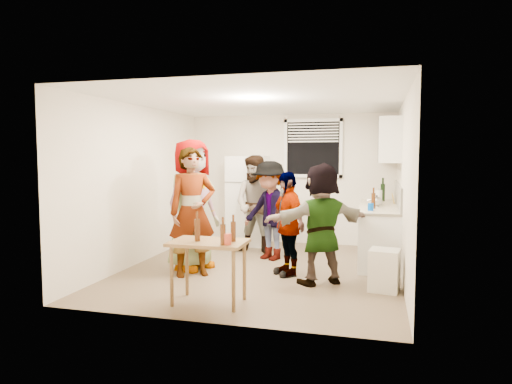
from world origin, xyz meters
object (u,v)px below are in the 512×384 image
(red_cup, at_px, (227,245))
(guest_back_right, at_px, (270,259))
(beer_bottle_counter, at_px, (373,209))
(guest_back_left, at_px, (257,253))
(refrigerator, at_px, (248,200))
(serving_table, at_px, (209,303))
(wine_bottle, at_px, (382,201))
(guest_black, at_px, (287,275))
(guest_orange, at_px, (320,283))
(blue_cup, at_px, (371,211))
(guest_stripe, at_px, (193,275))
(guest_grey, at_px, (192,268))
(beer_bottle_table, at_px, (197,241))
(trash_bin, at_px, (384,271))
(kettle, at_px, (377,206))

(red_cup, relative_size, guest_back_right, 0.08)
(beer_bottle_counter, bearing_deg, guest_back_left, 167.86)
(refrigerator, relative_size, serving_table, 1.96)
(wine_bottle, relative_size, guest_black, 0.21)
(refrigerator, height_order, guest_orange, refrigerator)
(serving_table, bearing_deg, blue_cup, 48.58)
(wine_bottle, relative_size, beer_bottle_counter, 1.29)
(serving_table, distance_m, guest_stripe, 1.27)
(refrigerator, distance_m, guest_black, 2.52)
(wine_bottle, bearing_deg, beer_bottle_counter, -97.00)
(guest_back_left, xyz_separation_m, guest_back_right, (0.32, -0.38, 0.00))
(guest_stripe, relative_size, guest_orange, 1.13)
(guest_grey, bearing_deg, beer_bottle_table, -132.84)
(red_cup, bearing_deg, guest_black, 77.43)
(blue_cup, relative_size, guest_back_left, 0.07)
(refrigerator, distance_m, wine_bottle, 2.50)
(trash_bin, distance_m, guest_grey, 2.85)
(red_cup, bearing_deg, serving_table, 151.28)
(guest_stripe, xyz_separation_m, guest_back_right, (0.83, 1.27, 0.00))
(guest_orange, bearing_deg, kettle, -149.42)
(refrigerator, xyz_separation_m, guest_back_right, (0.71, -1.16, -0.85))
(trash_bin, bearing_deg, refrigerator, 135.19)
(wine_bottle, xyz_separation_m, guest_stripe, (-2.62, -2.45, -0.90))
(red_cup, height_order, guest_stripe, red_cup)
(trash_bin, distance_m, serving_table, 2.24)
(wine_bottle, relative_size, guest_orange, 0.19)
(kettle, height_order, beer_bottle_table, kettle)
(refrigerator, xyz_separation_m, kettle, (2.40, -0.84, 0.05))
(wine_bottle, bearing_deg, guest_back_left, -159.29)
(refrigerator, bearing_deg, guest_back_left, -63.86)
(blue_cup, distance_m, trash_bin, 1.20)
(blue_cup, xyz_separation_m, trash_bin, (0.20, -0.98, -0.65))
(beer_bottle_table, distance_m, guest_back_right, 2.52)
(refrigerator, relative_size, guest_back_left, 0.99)
(wine_bottle, height_order, beer_bottle_table, wine_bottle)
(trash_bin, xyz_separation_m, beer_bottle_table, (-2.10, -1.07, 0.48))
(blue_cup, bearing_deg, wine_bottle, 83.06)
(red_cup, bearing_deg, refrigerator, 102.43)
(wine_bottle, bearing_deg, guest_back_right, -146.69)
(guest_grey, height_order, guest_stripe, guest_grey)
(serving_table, bearing_deg, guest_back_left, 93.09)
(beer_bottle_table, bearing_deg, kettle, 53.80)
(guest_back_right, bearing_deg, refrigerator, 149.48)
(wine_bottle, relative_size, guest_back_right, 0.19)
(guest_back_right, bearing_deg, red_cup, -59.46)
(beer_bottle_counter, xyz_separation_m, beer_bottle_table, (-1.94, -2.35, -0.17))
(guest_orange, bearing_deg, guest_black, -66.52)
(refrigerator, bearing_deg, guest_stripe, -92.90)
(serving_table, bearing_deg, kettle, 55.21)
(guest_black, bearing_deg, refrigerator, 172.12)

